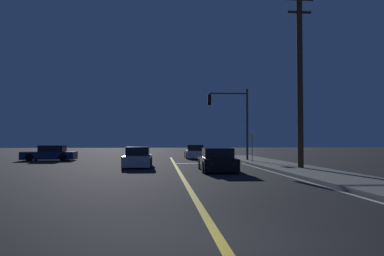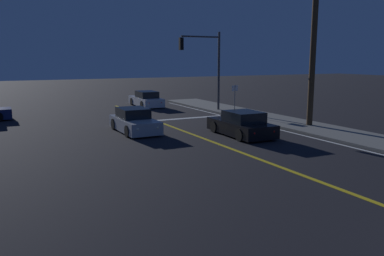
{
  "view_description": "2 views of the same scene",
  "coord_description": "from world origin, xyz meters",
  "px_view_note": "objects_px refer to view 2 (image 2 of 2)",
  "views": [
    {
      "loc": [
        -1.06,
        -6.19,
        1.79
      ],
      "look_at": [
        0.89,
        16.26,
        2.55
      ],
      "focal_mm": 33.97,
      "sensor_mm": 36.0,
      "label": 1
    },
    {
      "loc": [
        -9.57,
        -2.64,
        4.07
      ],
      "look_at": [
        -1.62,
        13.04,
        0.98
      ],
      "focal_mm": 36.69,
      "sensor_mm": 36.0,
      "label": 2
    }
  ],
  "objects_px": {
    "street_sign_corner": "(235,95)",
    "car_parked_curb_silver": "(134,122)",
    "traffic_signal_near_right": "(206,59)",
    "car_lead_oncoming_black": "(241,125)",
    "utility_pole_right": "(314,32)",
    "car_side_waiting_white": "(146,100)"
  },
  "relations": [
    {
      "from": "traffic_signal_near_right",
      "to": "utility_pole_right",
      "type": "relative_size",
      "value": 0.56
    },
    {
      "from": "street_sign_corner",
      "to": "utility_pole_right",
      "type": "bearing_deg",
      "value": -77.12
    },
    {
      "from": "traffic_signal_near_right",
      "to": "street_sign_corner",
      "type": "height_order",
      "value": "traffic_signal_near_right"
    },
    {
      "from": "car_side_waiting_white",
      "to": "car_lead_oncoming_black",
      "type": "bearing_deg",
      "value": -89.2
    },
    {
      "from": "car_parked_curb_silver",
      "to": "traffic_signal_near_right",
      "type": "xyz_separation_m",
      "value": [
        7.65,
        5.53,
        3.47
      ]
    },
    {
      "from": "car_parked_curb_silver",
      "to": "car_lead_oncoming_black",
      "type": "xyz_separation_m",
      "value": [
        4.8,
        -3.68,
        0.0
      ]
    },
    {
      "from": "car_lead_oncoming_black",
      "to": "street_sign_corner",
      "type": "xyz_separation_m",
      "value": [
        3.72,
        6.41,
        0.95
      ]
    },
    {
      "from": "traffic_signal_near_right",
      "to": "street_sign_corner",
      "type": "relative_size",
      "value": 2.7
    },
    {
      "from": "car_parked_curb_silver",
      "to": "car_side_waiting_white",
      "type": "bearing_deg",
      "value": -113.56
    },
    {
      "from": "car_lead_oncoming_black",
      "to": "utility_pole_right",
      "type": "xyz_separation_m",
      "value": [
        5.12,
        0.29,
        5.07
      ]
    },
    {
      "from": "car_side_waiting_white",
      "to": "car_parked_curb_silver",
      "type": "distance_m",
      "value": 12.26
    },
    {
      "from": "street_sign_corner",
      "to": "car_parked_curb_silver",
      "type": "bearing_deg",
      "value": -162.23
    },
    {
      "from": "car_side_waiting_white",
      "to": "traffic_signal_near_right",
      "type": "relative_size",
      "value": 0.77
    },
    {
      "from": "car_parked_curb_silver",
      "to": "street_sign_corner",
      "type": "xyz_separation_m",
      "value": [
        8.52,
        2.73,
        0.95
      ]
    },
    {
      "from": "car_side_waiting_white",
      "to": "utility_pole_right",
      "type": "bearing_deg",
      "value": -69.89
    },
    {
      "from": "car_side_waiting_white",
      "to": "car_parked_curb_silver",
      "type": "bearing_deg",
      "value": -112.35
    },
    {
      "from": "car_lead_oncoming_black",
      "to": "street_sign_corner",
      "type": "distance_m",
      "value": 7.48
    },
    {
      "from": "car_side_waiting_white",
      "to": "traffic_signal_near_right",
      "type": "bearing_deg",
      "value": -63.02
    },
    {
      "from": "car_parked_curb_silver",
      "to": "street_sign_corner",
      "type": "height_order",
      "value": "street_sign_corner"
    },
    {
      "from": "traffic_signal_near_right",
      "to": "car_parked_curb_silver",
      "type": "bearing_deg",
      "value": 35.86
    },
    {
      "from": "utility_pole_right",
      "to": "traffic_signal_near_right",
      "type": "bearing_deg",
      "value": 104.27
    },
    {
      "from": "car_side_waiting_white",
      "to": "car_parked_curb_silver",
      "type": "relative_size",
      "value": 1.1
    }
  ]
}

